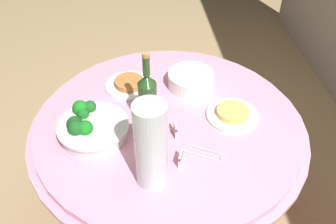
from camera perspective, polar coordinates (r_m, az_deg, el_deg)
The scene contains 11 objects.
ground_plane at distance 2.17m, azimuth -0.00°, elevation -15.98°, with size 6.00×6.00×0.00m, color tan.
buffet_table at distance 1.87m, azimuth -0.00°, elevation -9.67°, with size 1.16×1.16×0.74m.
broccoli_bowl at distance 1.54m, azimuth -11.38°, elevation -2.28°, with size 0.28×0.28×0.11m.
plate_stack at distance 1.77m, azimuth 3.41°, elevation 4.78°, with size 0.21×0.21×0.07m.
wine_bottle at distance 1.51m, azimuth -3.04°, elevation 2.11°, with size 0.07×0.07×0.34m.
decorative_fruit_vase at distance 1.27m, azimuth -2.54°, elevation -5.31°, with size 0.11×0.11×0.34m.
serving_tongs at distance 1.47m, azimuth 5.29°, elevation -6.00°, with size 0.11×0.16×0.01m.
food_plate_peanuts at distance 1.78m, azimuth -5.76°, elevation 4.10°, with size 0.22×0.22×0.04m.
food_plate_noodles at distance 1.64m, azimuth 9.53°, elevation -0.29°, with size 0.22×0.22×0.04m.
label_placard_front at distance 1.52m, azimuth 1.11°, elevation -2.59°, with size 0.05×0.01×0.05m.
label_placard_mid at distance 1.41m, azimuth 1.88°, elevation -6.82°, with size 0.05×0.03×0.05m.
Camera 1 is at (1.18, -0.13, 1.82)m, focal length 41.20 mm.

